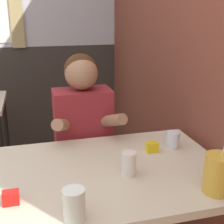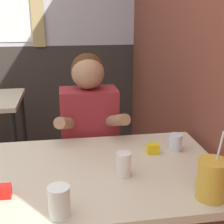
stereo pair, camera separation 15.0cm
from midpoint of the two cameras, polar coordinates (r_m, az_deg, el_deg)
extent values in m
cube|color=brown|center=(2.22, 7.91, 15.51)|extent=(0.06, 4.45, 2.70)
cube|color=#332D28|center=(3.44, -19.87, 1.91)|extent=(5.30, 0.06, 1.10)
cube|color=beige|center=(1.45, -3.37, -11.09)|extent=(1.07, 0.77, 0.04)
cylinder|color=black|center=(1.94, -20.54, -17.22)|extent=(0.04, 0.04, 0.72)
cylinder|color=black|center=(2.06, 8.77, -13.91)|extent=(0.04, 0.04, 0.72)
cylinder|color=black|center=(2.58, -21.09, -8.10)|extent=(0.04, 0.04, 0.72)
cylinder|color=black|center=(3.09, -20.15, -3.64)|extent=(0.04, 0.04, 0.72)
cube|color=maroon|center=(2.16, -6.97, -16.45)|extent=(0.31, 0.20, 0.45)
cube|color=maroon|center=(1.92, -7.53, -4.02)|extent=(0.34, 0.20, 0.56)
sphere|color=#472814|center=(1.84, -8.12, 7.53)|extent=(0.20, 0.20, 0.20)
sphere|color=#9E7051|center=(1.82, -8.01, 6.96)|extent=(0.19, 0.19, 0.19)
cylinder|color=#9E7051|center=(1.74, -11.51, -2.35)|extent=(0.14, 0.27, 0.15)
cylinder|color=#9E7051|center=(1.77, -2.71, -1.61)|extent=(0.14, 0.27, 0.15)
cylinder|color=gold|center=(1.29, 15.71, -10.93)|extent=(0.12, 0.12, 0.16)
cylinder|color=silver|center=(1.66, 8.51, -5.06)|extent=(0.07, 0.07, 0.09)
cylinder|color=silver|center=(1.13, -10.94, -16.35)|extent=(0.08, 0.08, 0.11)
cylinder|color=silver|center=(1.37, -0.09, -9.50)|extent=(0.07, 0.07, 0.11)
cube|color=#B7140F|center=(1.28, -21.36, -14.48)|extent=(0.06, 0.04, 0.05)
cube|color=yellow|center=(1.60, 4.63, -6.44)|extent=(0.06, 0.04, 0.05)
camera|label=1|loc=(0.08, -92.86, -0.93)|focal=50.00mm
camera|label=2|loc=(0.08, 87.14, 0.93)|focal=50.00mm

